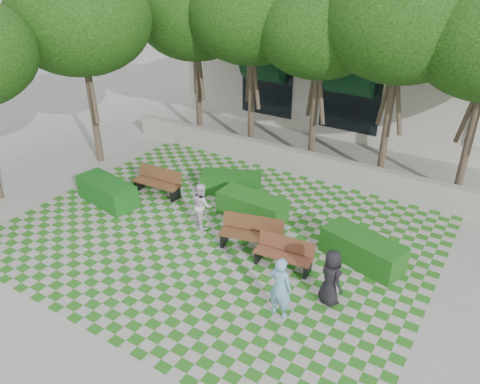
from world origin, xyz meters
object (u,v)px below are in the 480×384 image
Objects in this scene: hedge_east at (362,250)px; hedge_west at (107,191)px; person_blue at (280,287)px; bench_east at (284,254)px; person_dark at (331,277)px; person_white at (202,205)px; bench_west at (158,182)px; hedge_midleft at (231,183)px; bench_mid at (251,234)px; hedge_midright at (252,207)px.

hedge_east is 1.00× the size of hedge_west.
bench_east is at bearing -61.77° from person_blue.
person_dark is 4.78m from person_white.
person_white is (2.50, -0.85, 0.28)m from bench_west.
person_dark reaches higher than hedge_midleft.
person_dark is at bearing -27.97° from bench_east.
bench_west is 7.25m from hedge_east.
person_white is at bearing -78.86° from hedge_midleft.
person_dark is (1.57, -0.67, 0.33)m from bench_east.
person_dark reaches higher than bench_east.
hedge_midleft is 1.41× the size of person_white.
hedge_west is (-5.41, -0.30, -0.06)m from bench_mid.
bench_west is at bearing 161.28° from bench_east.
bench_mid is 1.65m from hedge_midright.
hedge_midright is 4.89m from hedge_west.
hedge_midright is at bearing 134.48° from bench_east.
hedge_east is at bearing 4.43° from bench_mid.
hedge_midleft is 6.21m from person_blue.
hedge_east is at bearing 32.75° from bench_east.
person_white is (-4.63, 1.18, -0.01)m from person_dark.
bench_east is at bearing 10.69° from person_dark.
person_white is at bearing 165.52° from bench_east.
bench_mid reaches higher than hedge_west.
person_blue is (-0.93, -3.00, 0.40)m from hedge_east.
bench_mid is at bearing -47.02° from hedge_midleft.
hedge_west is at bearing 43.41° from person_white.
hedge_east is at bearing -59.87° from person_dark.
bench_mid is at bearing -16.90° from bench_west.
person_blue is at bearing -70.69° from bench_east.
bench_east is 0.91× the size of bench_west.
bench_west is at bearing 151.80° from bench_mid.
person_dark is (0.81, 1.03, -0.07)m from person_blue.
person_blue is at bearing -50.82° from hedge_midright.
bench_west is 3.55m from hedge_midright.
person_blue reaches higher than bench_mid.
person_white is (-1.03, -1.22, 0.33)m from hedge_midright.
person_dark is at bearing -34.17° from bench_mid.
person_blue is at bearing 85.50° from person_dark.
bench_east is 1.02× the size of person_blue.
person_white reaches higher than bench_east.
person_blue reaches higher than hedge_east.
hedge_midright is at bearing 173.55° from hedge_east.
person_dark is at bearing -19.26° from bench_west.
bench_mid reaches higher than bench_east.
bench_mid is 2.94m from person_dark.
hedge_midleft is 0.90× the size of hedge_west.
hedge_west is 7.57m from person_blue.
person_dark reaches higher than bench_mid.
hedge_midleft is at bearing 31.73° from bench_west.
bench_east reaches higher than hedge_midleft.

